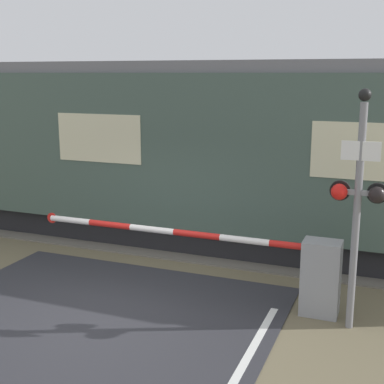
# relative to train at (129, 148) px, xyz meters

# --- Properties ---
(ground_plane) EXTENTS (80.00, 80.00, 0.00)m
(ground_plane) POSITION_rel_train_xyz_m (1.70, -4.14, -2.08)
(ground_plane) COLOR #6B6047
(track_bed) EXTENTS (36.00, 3.20, 0.13)m
(track_bed) POSITION_rel_train_xyz_m (1.70, 0.00, -2.05)
(track_bed) COLOR #666056
(track_bed) RESTS_ON ground_plane
(train) EXTENTS (19.98, 2.72, 4.06)m
(train) POSITION_rel_train_xyz_m (0.00, 0.00, 0.00)
(train) COLOR black
(train) RESTS_ON ground_plane
(crossing_barrier) EXTENTS (5.50, 0.44, 1.23)m
(crossing_barrier) POSITION_rel_train_xyz_m (4.59, -3.01, -1.38)
(crossing_barrier) COLOR gray
(crossing_barrier) RESTS_ON ground_plane
(signal_post) EXTENTS (0.82, 0.26, 3.60)m
(signal_post) POSITION_rel_train_xyz_m (5.50, -3.32, -0.03)
(signal_post) COLOR gray
(signal_post) RESTS_ON ground_plane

